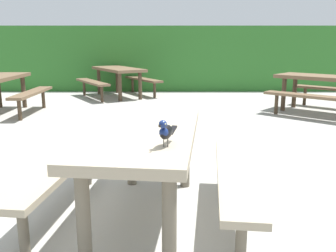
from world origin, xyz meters
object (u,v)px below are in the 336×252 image
(picnic_table_foreground, at_px, (147,152))
(picnic_table_mid_right, at_px, (326,85))
(picnic_table_mid_left, at_px, (120,75))
(bird_grackle, at_px, (167,131))

(picnic_table_foreground, distance_m, picnic_table_mid_right, 5.51)
(picnic_table_mid_left, height_order, picnic_table_mid_right, same)
(bird_grackle, relative_size, picnic_table_mid_right, 0.12)
(picnic_table_foreground, height_order, picnic_table_mid_right, same)
(picnic_table_mid_left, distance_m, picnic_table_mid_right, 4.88)
(picnic_table_foreground, distance_m, picnic_table_mid_left, 6.79)
(bird_grackle, height_order, picnic_table_mid_right, bird_grackle)
(picnic_table_mid_right, bearing_deg, bird_grackle, -121.78)
(picnic_table_mid_right, bearing_deg, picnic_table_mid_left, 152.59)
(picnic_table_mid_left, bearing_deg, picnic_table_mid_right, -27.41)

